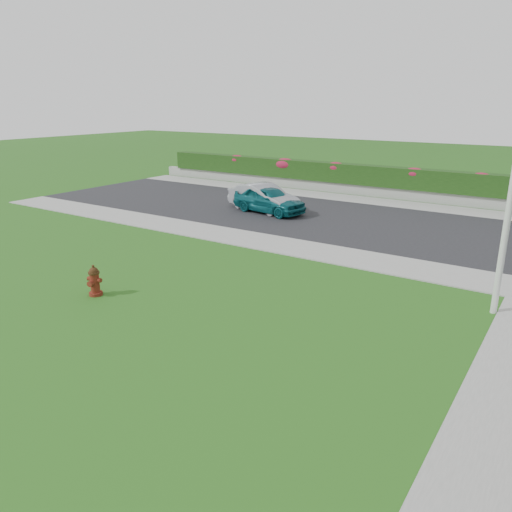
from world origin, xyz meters
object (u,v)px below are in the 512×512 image
Objects in this scene: sedan_teal at (269,200)px; utility_pole at (512,190)px; fire_hydrant at (94,281)px; sedan_silver at (263,197)px.

sedan_teal is 13.17m from utility_pole.
utility_pole is at bearing 15.58° from fire_hydrant.
sedan_teal is 0.59× the size of utility_pole.
utility_pole is at bearing -111.65° from sedan_teal.
utility_pole is (11.03, -6.75, 2.50)m from sedan_teal.
sedan_teal is at bearing 86.20° from fire_hydrant.
sedan_silver is 13.71m from utility_pole.
fire_hydrant is at bearing -162.54° from sedan_teal.
sedan_silver is at bearing 148.68° from utility_pole.
sedan_teal is 0.95× the size of sedan_silver.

